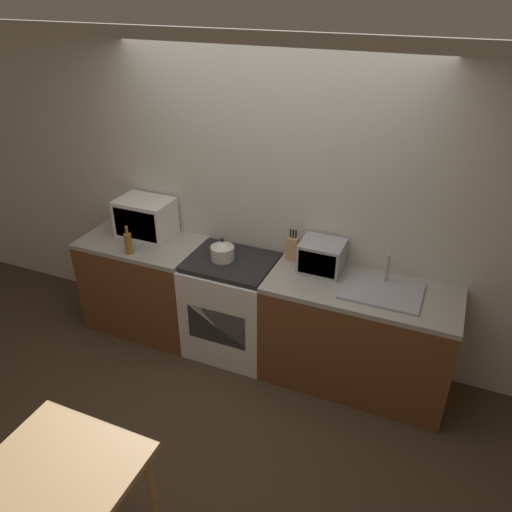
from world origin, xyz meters
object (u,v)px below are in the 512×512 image
at_px(stove_range, 232,306).
at_px(kettle, 222,250).
at_px(dining_table, 56,487).
at_px(bottle, 128,243).
at_px(toaster_oven, 322,256).
at_px(microwave, 146,218).

height_order(stove_range, kettle, kettle).
relative_size(stove_range, dining_table, 1.14).
bearing_deg(bottle, kettle, 16.02).
bearing_deg(kettle, toaster_oven, 10.90).
bearing_deg(dining_table, bottle, 113.79).
relative_size(bottle, dining_table, 0.32).
height_order(microwave, toaster_oven, microwave).
relative_size(bottle, toaster_oven, 0.75).
relative_size(stove_range, toaster_oven, 2.70).
relative_size(stove_range, bottle, 3.60).
bearing_deg(microwave, kettle, -8.89).
bearing_deg(bottle, microwave, 99.07).
distance_m(stove_range, kettle, 0.54).
bearing_deg(stove_range, microwave, 172.23).
bearing_deg(kettle, bottle, -163.98).
bearing_deg(stove_range, toaster_oven, 11.48).
xyz_separation_m(kettle, dining_table, (0.04, -2.04, -0.35)).
bearing_deg(microwave, toaster_oven, 0.88).
height_order(bottle, toaster_oven, bottle).
distance_m(kettle, toaster_oven, 0.81).
distance_m(kettle, bottle, 0.79).
relative_size(kettle, microwave, 0.41).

